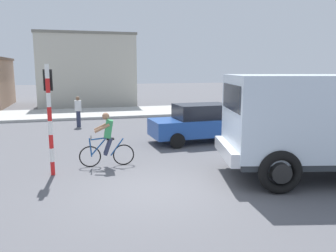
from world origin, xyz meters
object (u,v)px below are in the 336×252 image
at_px(car_white_mid, 199,123).
at_px(pedestrian_near_kerb, 78,111).
at_px(truck_foreground, 322,119).
at_px(traffic_light_pole, 49,104).
at_px(cyclist, 107,140).

height_order(car_white_mid, pedestrian_near_kerb, pedestrian_near_kerb).
relative_size(truck_foreground, car_white_mid, 1.44).
relative_size(car_white_mid, pedestrian_near_kerb, 2.51).
bearing_deg(pedestrian_near_kerb, traffic_light_pole, -96.01).
bearing_deg(pedestrian_near_kerb, car_white_mid, -46.83).
bearing_deg(pedestrian_near_kerb, cyclist, -84.36).
relative_size(traffic_light_pole, pedestrian_near_kerb, 1.98).
height_order(traffic_light_pole, pedestrian_near_kerb, traffic_light_pole).
xyz_separation_m(truck_foreground, pedestrian_near_kerb, (-6.49, 10.48, -0.82)).
relative_size(truck_foreground, cyclist, 3.38).
bearing_deg(car_white_mid, pedestrian_near_kerb, 133.17).
distance_m(truck_foreground, car_white_mid, 5.61).
distance_m(cyclist, pedestrian_near_kerb, 7.81).
bearing_deg(cyclist, car_white_mid, 32.39).
xyz_separation_m(truck_foreground, traffic_light_pole, (-7.35, 2.30, 0.40)).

